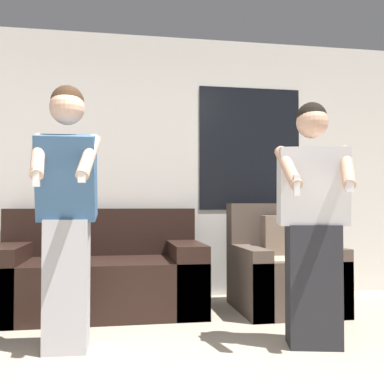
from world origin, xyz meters
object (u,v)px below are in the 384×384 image
(couch, at_px, (100,276))
(person_left, at_px, (67,212))
(person_right, at_px, (313,223))
(armchair, at_px, (283,273))

(couch, bearing_deg, person_left, -99.14)
(person_left, bearing_deg, person_right, -5.59)
(person_left, xyz_separation_m, person_right, (1.62, -0.16, -0.07))
(couch, relative_size, person_left, 1.04)
(couch, height_order, person_left, person_left)
(couch, height_order, armchair, armchair)
(couch, bearing_deg, person_right, -41.39)
(person_left, bearing_deg, couch, 80.86)
(couch, xyz_separation_m, person_right, (1.44, -1.27, 0.51))
(couch, relative_size, person_right, 1.09)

